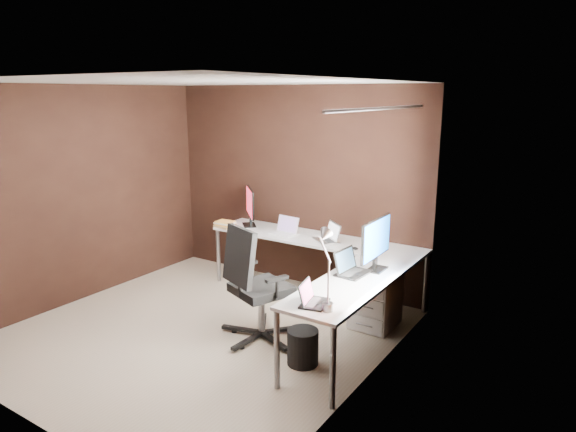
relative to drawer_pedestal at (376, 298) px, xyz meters
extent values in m
cube|color=tan|center=(-1.43, -1.15, -0.30)|extent=(3.60, 3.60, 0.00)
cube|color=white|center=(-1.43, -1.15, 2.20)|extent=(3.60, 3.60, 0.00)
cube|color=black|center=(-1.43, 0.65, 0.95)|extent=(3.60, 0.00, 2.50)
cube|color=black|center=(-1.43, -2.95, 0.95)|extent=(3.60, 0.00, 2.50)
cube|color=black|center=(-3.23, -1.15, 0.95)|extent=(0.00, 3.60, 2.50)
cube|color=black|center=(0.37, -1.15, 0.95)|extent=(0.00, 3.60, 2.50)
cube|color=white|center=(0.36, -0.80, 1.15)|extent=(0.00, 1.00, 1.30)
cube|color=orange|center=(0.32, -1.53, 0.95)|extent=(0.01, 0.35, 2.00)
cube|color=orange|center=(0.32, -0.08, 0.95)|extent=(0.01, 0.35, 2.00)
cylinder|color=slate|center=(0.32, -0.80, 1.98)|extent=(0.02, 1.90, 0.02)
cube|color=white|center=(-0.96, 0.35, 0.41)|extent=(2.65, 0.60, 0.03)
cube|color=white|center=(0.07, -0.78, 0.41)|extent=(0.60, 1.65, 0.03)
cylinder|color=slate|center=(-2.24, 0.09, 0.05)|extent=(0.05, 0.05, 0.70)
cylinder|color=slate|center=(-2.24, 0.61, 0.05)|extent=(0.05, 0.05, 0.70)
cylinder|color=slate|center=(-0.19, -1.56, 0.05)|extent=(0.05, 0.05, 0.70)
cylinder|color=slate|center=(0.33, -1.56, 0.05)|extent=(0.05, 0.05, 0.70)
cylinder|color=slate|center=(0.33, 0.61, 0.05)|extent=(0.05, 0.05, 0.70)
cube|color=white|center=(0.00, 0.00, 0.00)|extent=(0.42, 0.50, 0.60)
cube|color=black|center=(-1.95, 0.38, 0.44)|extent=(0.29, 0.29, 0.01)
cube|color=black|center=(-1.93, 0.39, 0.50)|extent=(0.06, 0.06, 0.11)
cube|color=black|center=(-1.93, 0.39, 0.74)|extent=(0.41, 0.42, 0.36)
cube|color=#DE2641|center=(-1.95, 0.38, 0.74)|extent=(0.38, 0.38, 0.33)
cube|color=black|center=(0.13, -0.31, 0.44)|extent=(0.15, 0.24, 0.01)
cube|color=black|center=(0.11, -0.31, 0.50)|extent=(0.03, 0.05, 0.11)
cube|color=black|center=(0.11, -0.31, 0.75)|extent=(0.03, 0.62, 0.39)
cube|color=#0E49A8|center=(0.12, -0.31, 0.75)|extent=(0.01, 0.59, 0.36)
cube|color=white|center=(-1.34, 0.26, 0.44)|extent=(0.33, 0.25, 0.02)
cube|color=white|center=(-1.33, 0.35, 0.54)|extent=(0.31, 0.09, 0.19)
cube|color=slate|center=(-1.33, 0.34, 0.54)|extent=(0.28, 0.08, 0.17)
cube|color=silver|center=(-0.76, 0.29, 0.44)|extent=(0.39, 0.37, 0.02)
cube|color=silver|center=(-0.71, 0.35, 0.54)|extent=(0.29, 0.24, 0.20)
cube|color=silver|center=(-0.71, 0.35, 0.54)|extent=(0.25, 0.21, 0.17)
cube|color=black|center=(-0.01, -0.54, 0.44)|extent=(0.26, 0.36, 0.02)
cube|color=black|center=(-0.10, -0.53, 0.55)|extent=(0.09, 0.35, 0.21)
cube|color=#192B3B|center=(-0.10, -0.53, 0.55)|extent=(0.07, 0.30, 0.18)
cube|color=black|center=(0.04, -1.36, 0.44)|extent=(0.25, 0.31, 0.02)
cube|color=black|center=(-0.03, -1.37, 0.53)|extent=(0.11, 0.28, 0.17)
cube|color=#C24E85|center=(-0.02, -1.37, 0.53)|extent=(0.09, 0.25, 0.15)
cube|color=#A28357|center=(-2.16, 0.15, 0.44)|extent=(0.27, 0.23, 0.02)
cube|color=gold|center=(-2.16, 0.15, 0.47)|extent=(0.24, 0.19, 0.02)
cube|color=white|center=(-2.16, 0.15, 0.48)|extent=(0.24, 0.19, 0.02)
cube|color=gold|center=(-2.16, 0.15, 0.50)|extent=(0.23, 0.18, 0.01)
ellipsoid|color=black|center=(-1.91, 0.15, 0.44)|extent=(0.08, 0.05, 0.03)
ellipsoid|color=black|center=(-0.34, 0.18, 0.44)|extent=(0.09, 0.08, 0.03)
cylinder|color=slate|center=(0.20, -1.41, 0.46)|extent=(0.09, 0.09, 0.07)
cylinder|color=slate|center=(0.20, -1.41, 0.67)|extent=(0.02, 0.02, 0.35)
cylinder|color=slate|center=(0.15, -1.38, 0.91)|extent=(0.02, 0.19, 0.26)
cone|color=slate|center=(0.10, -1.31, 1.00)|extent=(0.11, 0.14, 0.14)
cylinder|color=slate|center=(-0.84, -0.88, -0.03)|extent=(0.07, 0.07, 0.42)
cube|color=black|center=(-0.84, -0.88, 0.21)|extent=(0.65, 0.65, 0.09)
cube|color=black|center=(-0.93, -1.11, 0.60)|extent=(0.48, 0.29, 0.55)
cylinder|color=black|center=(-0.22, -1.11, -0.14)|extent=(0.38, 0.38, 0.33)
camera|label=1|loc=(1.99, -4.72, 2.10)|focal=32.00mm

